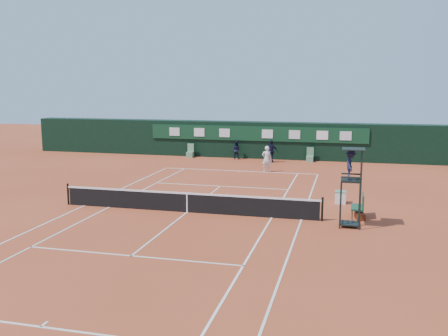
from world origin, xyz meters
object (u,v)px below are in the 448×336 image
at_px(cooler, 340,197).
at_px(player, 267,159).
at_px(umpire_chair, 351,171).
at_px(player_bench, 360,204).
at_px(tennis_net, 187,202).

bearing_deg(cooler, player, 122.07).
distance_m(cooler, player, 9.87).
bearing_deg(cooler, umpire_chair, -84.02).
xyz_separation_m(player_bench, player, (-6.15, 10.92, 0.32)).
distance_m(tennis_net, player, 12.21).
height_order(tennis_net, player, player).
bearing_deg(umpire_chair, player_bench, 75.23).
relative_size(tennis_net, player, 7.01).
distance_m(player_bench, cooler, 2.73).
height_order(tennis_net, umpire_chair, umpire_chair).
bearing_deg(tennis_net, player, 81.03).
distance_m(umpire_chair, player, 13.97).
relative_size(umpire_chair, player, 1.86).
bearing_deg(player, umpire_chair, 98.90).
bearing_deg(cooler, tennis_net, -152.58).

